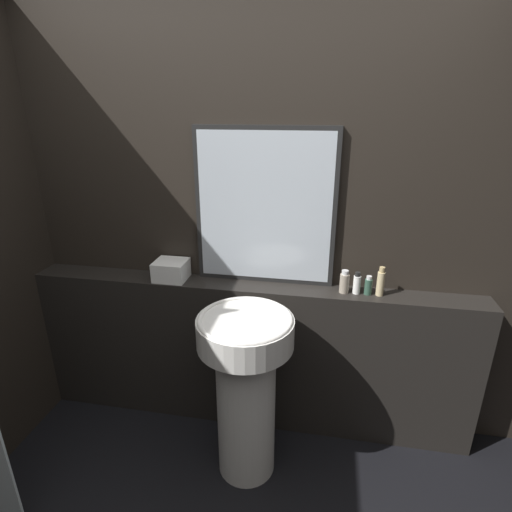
{
  "coord_description": "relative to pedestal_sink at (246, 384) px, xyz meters",
  "views": [
    {
      "loc": [
        0.42,
        -0.81,
        1.92
      ],
      "look_at": [
        0.06,
        1.15,
        1.16
      ],
      "focal_mm": 28.0,
      "sensor_mm": 36.0,
      "label": 1
    }
  ],
  "objects": [
    {
      "name": "mirror",
      "position": [
        0.02,
        0.46,
        0.82
      ],
      "size": [
        0.79,
        0.03,
        0.88
      ],
      "color": "black",
      "rests_on": "vanity_counter"
    },
    {
      "name": "lotion_bottle",
      "position": [
        0.61,
        0.39,
        0.43
      ],
      "size": [
        0.04,
        0.04,
        0.11
      ],
      "color": "#2D4C3D",
      "rests_on": "vanity_counter"
    },
    {
      "name": "vanity_counter",
      "position": [
        -0.06,
        0.39,
        -0.09
      ],
      "size": [
        2.64,
        0.19,
        0.95
      ],
      "color": "black",
      "rests_on": "ground_plane"
    },
    {
      "name": "pedestal_sink",
      "position": [
        0.0,
        0.0,
        0.0
      ],
      "size": [
        0.48,
        0.48,
        0.95
      ],
      "color": "silver",
      "rests_on": "ground_plane"
    },
    {
      "name": "towel_stack",
      "position": [
        -0.53,
        0.39,
        0.44
      ],
      "size": [
        0.19,
        0.17,
        0.11
      ],
      "color": "white",
      "rests_on": "vanity_counter"
    },
    {
      "name": "wall_back",
      "position": [
        -0.06,
        0.51,
        0.69
      ],
      "size": [
        8.0,
        0.06,
        2.5
      ],
      "color": "black",
      "rests_on": "ground_plane"
    },
    {
      "name": "body_wash_bottle",
      "position": [
        0.67,
        0.39,
        0.46
      ],
      "size": [
        0.04,
        0.04,
        0.16
      ],
      "color": "#C6B284",
      "rests_on": "vanity_counter"
    },
    {
      "name": "conditioner_bottle",
      "position": [
        0.54,
        0.39,
        0.44
      ],
      "size": [
        0.04,
        0.04,
        0.13
      ],
      "color": "white",
      "rests_on": "vanity_counter"
    },
    {
      "name": "shampoo_bottle",
      "position": [
        0.48,
        0.39,
        0.44
      ],
      "size": [
        0.05,
        0.05,
        0.13
      ],
      "color": "gray",
      "rests_on": "vanity_counter"
    }
  ]
}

